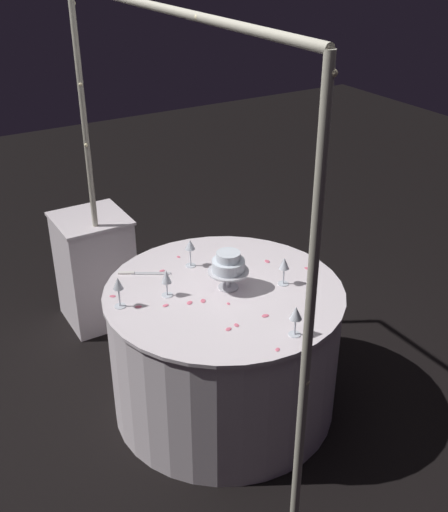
{
  "coord_description": "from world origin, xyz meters",
  "views": [
    {
      "loc": [
        -2.46,
        1.46,
        2.53
      ],
      "look_at": [
        0.0,
        0.0,
        0.99
      ],
      "focal_mm": 43.81,
      "sensor_mm": 36.0,
      "label": 1
    }
  ],
  "objects_px": {
    "decorative_arch": "(165,179)",
    "cake_knife": "(141,273)",
    "main_table": "(224,349)",
    "tiered_cake": "(228,265)",
    "wine_glass_4": "(284,265)",
    "side_table": "(95,269)",
    "wine_glass_3": "(296,314)",
    "wine_glass_0": "(166,278)",
    "wine_glass_1": "(190,246)",
    "wine_glass_2": "(118,285)"
  },
  "relations": [
    {
      "from": "wine_glass_4",
      "to": "decorative_arch",
      "type": "bearing_deg",
      "value": 80.07
    },
    {
      "from": "wine_glass_3",
      "to": "cake_knife",
      "type": "distance_m",
      "value": 1.0
    },
    {
      "from": "cake_knife",
      "to": "wine_glass_0",
      "type": "bearing_deg",
      "value": -174.77
    },
    {
      "from": "decorative_arch",
      "to": "wine_glass_2",
      "type": "xyz_separation_m",
      "value": [
        0.13,
        0.23,
        -0.57
      ]
    },
    {
      "from": "main_table",
      "to": "side_table",
      "type": "distance_m",
      "value": 1.28
    },
    {
      "from": "side_table",
      "to": "wine_glass_3",
      "type": "height_order",
      "value": "wine_glass_3"
    },
    {
      "from": "wine_glass_1",
      "to": "wine_glass_2",
      "type": "relative_size",
      "value": 0.98
    },
    {
      "from": "tiered_cake",
      "to": "wine_glass_4",
      "type": "xyz_separation_m",
      "value": [
        -0.12,
        -0.28,
        -0.02
      ]
    },
    {
      "from": "side_table",
      "to": "main_table",
      "type": "bearing_deg",
      "value": -166.24
    },
    {
      "from": "side_table",
      "to": "wine_glass_3",
      "type": "bearing_deg",
      "value": -167.73
    },
    {
      "from": "wine_glass_4",
      "to": "cake_knife",
      "type": "xyz_separation_m",
      "value": [
        0.5,
        0.62,
        -0.12
      ]
    },
    {
      "from": "side_table",
      "to": "tiered_cake",
      "type": "height_order",
      "value": "tiered_cake"
    },
    {
      "from": "wine_glass_2",
      "to": "cake_knife",
      "type": "height_order",
      "value": "wine_glass_2"
    },
    {
      "from": "main_table",
      "to": "cake_knife",
      "type": "relative_size",
      "value": 4.91
    },
    {
      "from": "main_table",
      "to": "wine_glass_3",
      "type": "bearing_deg",
      "value": -171.29
    },
    {
      "from": "wine_glass_0",
      "to": "cake_knife",
      "type": "bearing_deg",
      "value": 5.23
    },
    {
      "from": "cake_knife",
      "to": "wine_glass_3",
      "type": "bearing_deg",
      "value": -156.74
    },
    {
      "from": "side_table",
      "to": "wine_glass_3",
      "type": "distance_m",
      "value": 1.88
    },
    {
      "from": "side_table",
      "to": "wine_glass_1",
      "type": "height_order",
      "value": "wine_glass_1"
    },
    {
      "from": "side_table",
      "to": "wine_glass_4",
      "type": "relative_size",
      "value": 4.87
    },
    {
      "from": "side_table",
      "to": "cake_knife",
      "type": "bearing_deg",
      "value": 179.43
    },
    {
      "from": "main_table",
      "to": "side_table",
      "type": "height_order",
      "value": "side_table"
    },
    {
      "from": "wine_glass_2",
      "to": "wine_glass_1",
      "type": "bearing_deg",
      "value": -69.33
    },
    {
      "from": "wine_glass_0",
      "to": "wine_glass_2",
      "type": "bearing_deg",
      "value": 83.92
    },
    {
      "from": "wine_glass_0",
      "to": "wine_glass_1",
      "type": "distance_m",
      "value": 0.34
    },
    {
      "from": "tiered_cake",
      "to": "wine_glass_1",
      "type": "distance_m",
      "value": 0.33
    },
    {
      "from": "wine_glass_0",
      "to": "cake_knife",
      "type": "xyz_separation_m",
      "value": [
        0.28,
        0.03,
        -0.1
      ]
    },
    {
      "from": "cake_knife",
      "to": "wine_glass_4",
      "type": "bearing_deg",
      "value": -128.69
    },
    {
      "from": "cake_knife",
      "to": "tiered_cake",
      "type": "bearing_deg",
      "value": -137.85
    },
    {
      "from": "tiered_cake",
      "to": "wine_glass_4",
      "type": "height_order",
      "value": "tiered_cake"
    },
    {
      "from": "tiered_cake",
      "to": "decorative_arch",
      "type": "bearing_deg",
      "value": 91.53
    },
    {
      "from": "main_table",
      "to": "wine_glass_2",
      "type": "height_order",
      "value": "wine_glass_2"
    },
    {
      "from": "tiered_cake",
      "to": "cake_knife",
      "type": "distance_m",
      "value": 0.53
    },
    {
      "from": "tiered_cake",
      "to": "wine_glass_3",
      "type": "xyz_separation_m",
      "value": [
        -0.53,
        -0.05,
        -0.02
      ]
    },
    {
      "from": "main_table",
      "to": "wine_glass_3",
      "type": "relative_size",
      "value": 8.22
    },
    {
      "from": "wine_glass_2",
      "to": "tiered_cake",
      "type": "bearing_deg",
      "value": -102.35
    },
    {
      "from": "side_table",
      "to": "wine_glass_0",
      "type": "height_order",
      "value": "wine_glass_0"
    },
    {
      "from": "side_table",
      "to": "wine_glass_3",
      "type": "relative_size",
      "value": 5.01
    },
    {
      "from": "tiered_cake",
      "to": "wine_glass_2",
      "type": "height_order",
      "value": "tiered_cake"
    },
    {
      "from": "wine_glass_1",
      "to": "wine_glass_4",
      "type": "bearing_deg",
      "value": -142.27
    },
    {
      "from": "wine_glass_4",
      "to": "wine_glass_2",
      "type": "bearing_deg",
      "value": 74.0
    },
    {
      "from": "wine_glass_1",
      "to": "wine_glass_3",
      "type": "bearing_deg",
      "value": -172.7
    },
    {
      "from": "wine_glass_4",
      "to": "wine_glass_0",
      "type": "bearing_deg",
      "value": 69.99
    },
    {
      "from": "main_table",
      "to": "wine_glass_0",
      "type": "relative_size",
      "value": 8.46
    },
    {
      "from": "decorative_arch",
      "to": "wine_glass_4",
      "type": "relative_size",
      "value": 13.76
    },
    {
      "from": "wine_glass_0",
      "to": "cake_knife",
      "type": "height_order",
      "value": "wine_glass_0"
    },
    {
      "from": "decorative_arch",
      "to": "cake_knife",
      "type": "xyz_separation_m",
      "value": [
        0.39,
        -0.0,
        -0.7
      ]
    },
    {
      "from": "wine_glass_3",
      "to": "wine_glass_4",
      "type": "height_order",
      "value": "wine_glass_4"
    },
    {
      "from": "decorative_arch",
      "to": "side_table",
      "type": "bearing_deg",
      "value": -0.55
    },
    {
      "from": "main_table",
      "to": "wine_glass_1",
      "type": "xyz_separation_m",
      "value": [
        0.33,
        0.03,
        0.52
      ]
    }
  ]
}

